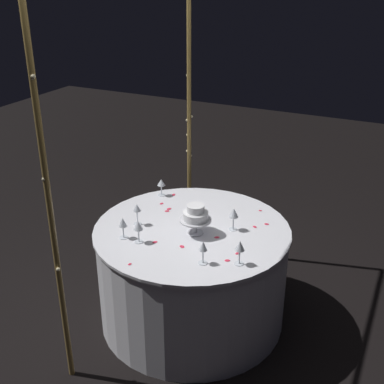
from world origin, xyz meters
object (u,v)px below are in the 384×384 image
(decorative_arch, at_px, (132,116))
(main_table, at_px, (192,274))
(wine_glass_4, at_px, (203,247))
(tiered_cake, at_px, (196,215))
(wine_glass_1, at_px, (240,247))
(wine_glass_5, at_px, (137,209))
(wine_glass_6, at_px, (234,214))
(wine_glass_2, at_px, (138,226))
(wine_glass_0, at_px, (161,183))
(wine_glass_3, at_px, (123,223))

(decorative_arch, relative_size, main_table, 1.74)
(main_table, xyz_separation_m, wine_glass_4, (-0.38, -0.26, 0.50))
(tiered_cake, bearing_deg, wine_glass_1, -119.51)
(tiered_cake, distance_m, wine_glass_5, 0.43)
(wine_glass_1, relative_size, wine_glass_6, 0.99)
(main_table, xyz_separation_m, wine_glass_5, (-0.12, 0.38, 0.51))
(tiered_cake, relative_size, wine_glass_2, 1.38)
(wine_glass_0, bearing_deg, wine_glass_5, -170.38)
(wine_glass_0, xyz_separation_m, wine_glass_3, (-0.71, -0.10, 0.01))
(wine_glass_0, relative_size, wine_glass_1, 0.85)
(wine_glass_5, bearing_deg, wine_glass_4, -112.15)
(tiered_cake, xyz_separation_m, wine_glass_3, (-0.27, 0.41, -0.03))
(wine_glass_0, relative_size, wine_glass_4, 0.90)
(decorative_arch, xyz_separation_m, main_table, (0.00, -0.46, -1.15))
(wine_glass_1, xyz_separation_m, wine_glass_4, (-0.09, 0.21, -0.01))
(wine_glass_3, height_order, wine_glass_5, wine_glass_5)
(main_table, bearing_deg, decorative_arch, 90.11)
(decorative_arch, distance_m, wine_glass_6, 0.97)
(decorative_arch, bearing_deg, wine_glass_0, 0.94)
(wine_glass_3, bearing_deg, tiered_cake, -56.47)
(wine_glass_2, bearing_deg, wine_glass_6, -49.07)
(wine_glass_1, bearing_deg, wine_glass_2, 93.47)
(wine_glass_5, distance_m, wine_glass_6, 0.68)
(main_table, relative_size, tiered_cake, 6.35)
(wine_glass_3, bearing_deg, wine_glass_5, 4.64)
(wine_glass_4, bearing_deg, wine_glass_6, -1.15)
(wine_glass_1, height_order, wine_glass_3, wine_glass_1)
(wine_glass_2, distance_m, wine_glass_4, 0.50)
(wine_glass_0, relative_size, wine_glass_6, 0.84)
(main_table, height_order, wine_glass_2, wine_glass_2)
(main_table, relative_size, wine_glass_1, 8.47)
(wine_glass_1, height_order, wine_glass_2, wine_glass_1)
(main_table, bearing_deg, wine_glass_1, -121.55)
(tiered_cake, bearing_deg, wine_glass_5, 98.69)
(wine_glass_1, distance_m, wine_glass_2, 0.70)
(wine_glass_6, bearing_deg, wine_glass_4, 178.85)
(wine_glass_5, bearing_deg, decorative_arch, 34.30)
(wine_glass_1, relative_size, wine_glass_5, 1.02)
(tiered_cake, height_order, wine_glass_1, tiered_cake)
(wine_glass_0, bearing_deg, wine_glass_2, -162.49)
(decorative_arch, height_order, wine_glass_0, decorative_arch)
(wine_glass_2, height_order, wine_glass_6, wine_glass_6)
(decorative_arch, bearing_deg, main_table, -89.89)
(main_table, bearing_deg, wine_glass_0, 49.94)
(wine_glass_6, bearing_deg, wine_glass_2, 130.93)
(main_table, bearing_deg, wine_glass_4, -145.52)
(wine_glass_3, bearing_deg, wine_glass_6, -55.32)
(wine_glass_4, distance_m, wine_glass_5, 0.69)
(main_table, distance_m, wine_glass_2, 0.65)
(wine_glass_1, distance_m, wine_glass_3, 0.83)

